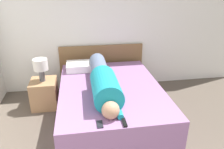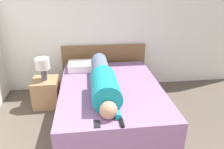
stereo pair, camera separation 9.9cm
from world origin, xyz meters
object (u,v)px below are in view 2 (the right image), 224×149
(pillow_near_headboard, at_px, (84,66))
(tv_remote, at_px, (122,123))
(bed, at_px, (111,102))
(nightstand, at_px, (46,92))
(cell_phone, at_px, (97,124))
(person_lying, at_px, (103,81))
(table_lamp, at_px, (43,65))

(pillow_near_headboard, relative_size, tv_remote, 3.58)
(bed, relative_size, nightstand, 4.29)
(tv_remote, relative_size, cell_phone, 1.15)
(bed, height_order, tv_remote, tv_remote)
(person_lying, xyz_separation_m, pillow_near_headboard, (-0.26, 0.84, -0.09))
(bed, bearing_deg, tv_remote, -89.15)
(person_lying, bearing_deg, tv_remote, -80.59)
(nightstand, bearing_deg, person_lying, -35.58)
(person_lying, distance_m, pillow_near_headboard, 0.88)
(tv_remote, bearing_deg, nightstand, 126.01)
(nightstand, height_order, cell_phone, cell_phone)
(bed, xyz_separation_m, person_lying, (-0.12, -0.12, 0.42))
(pillow_near_headboard, distance_m, cell_phone, 1.61)
(bed, height_order, person_lying, person_lying)
(bed, relative_size, person_lying, 1.20)
(cell_phone, bearing_deg, table_lamp, 118.81)
(bed, height_order, table_lamp, table_lamp)
(bed, bearing_deg, person_lying, -133.05)
(tv_remote, height_order, cell_phone, tv_remote)
(nightstand, height_order, table_lamp, table_lamp)
(pillow_near_headboard, bearing_deg, nightstand, -163.88)
(nightstand, bearing_deg, tv_remote, -53.99)
(bed, bearing_deg, nightstand, 152.79)
(person_lying, bearing_deg, bed, 46.95)
(nightstand, xyz_separation_m, table_lamp, (0.00, 0.00, 0.48))
(bed, height_order, nightstand, bed)
(nightstand, xyz_separation_m, pillow_near_headboard, (0.65, 0.19, 0.37))
(table_lamp, relative_size, person_lying, 0.22)
(table_lamp, bearing_deg, nightstand, 0.00)
(table_lamp, distance_m, pillow_near_headboard, 0.69)
(person_lying, height_order, pillow_near_headboard, person_lying)
(nightstand, distance_m, pillow_near_headboard, 0.77)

